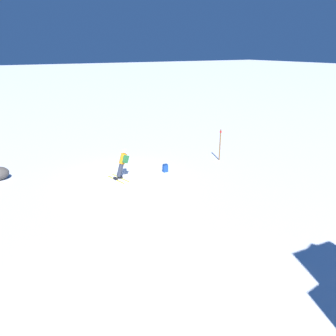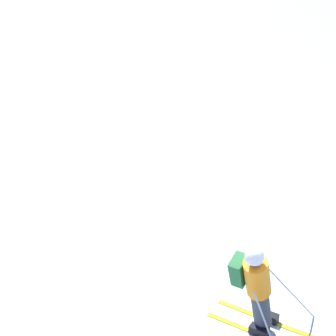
# 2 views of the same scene
# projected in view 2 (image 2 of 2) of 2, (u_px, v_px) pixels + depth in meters

# --- Properties ---
(skier) EXTENTS (1.50, 1.74, 1.75)m
(skier) POSITION_uv_depth(u_px,v_px,m) (257.00, 286.00, 7.67)
(skier) COLOR yellow
(skier) RESTS_ON ground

